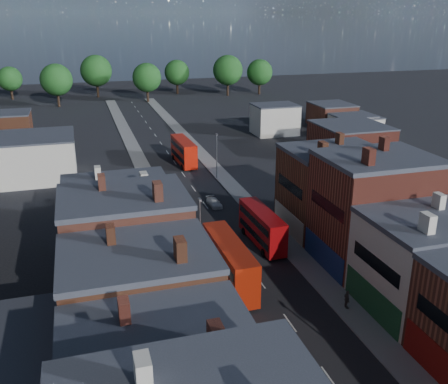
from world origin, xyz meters
TOP-DOWN VIEW (x-y plane):
  - pavement_west at (-6.50, 50.00)m, footprint 3.00×200.00m
  - pavement_east at (6.50, 50.00)m, footprint 3.00×200.00m
  - lamp_post_2 at (-5.20, 30.00)m, footprint 0.25×0.70m
  - lamp_post_3 at (5.20, 60.00)m, footprint 0.25×0.70m
  - bus_0 at (-3.46, 24.34)m, footprint 3.12×11.75m
  - bus_1 at (3.50, 32.97)m, footprint 2.90×10.43m
  - bus_2 at (1.54, 70.60)m, footprint 3.12×11.17m
  - car_2 at (-3.80, 44.88)m, footprint 2.44×4.94m
  - car_3 at (1.20, 47.30)m, footprint 1.92×4.01m
  - ped_3 at (6.32, 16.60)m, footprint 0.66×1.19m

SIDE VIEW (x-z plane):
  - pavement_west at x=-6.50m, z-range 0.00..0.12m
  - pavement_east at x=6.50m, z-range 0.00..0.12m
  - car_3 at x=1.20m, z-range 0.00..1.13m
  - car_2 at x=-3.80m, z-range 0.00..1.35m
  - ped_3 at x=6.32m, z-range 0.12..2.05m
  - bus_1 at x=3.50m, z-range 0.18..4.65m
  - bus_2 at x=1.54m, z-range 0.19..4.97m
  - bus_0 at x=-3.46m, z-range 0.20..5.26m
  - lamp_post_2 at x=-5.20m, z-range 0.64..8.77m
  - lamp_post_3 at x=5.20m, z-range 0.64..8.77m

